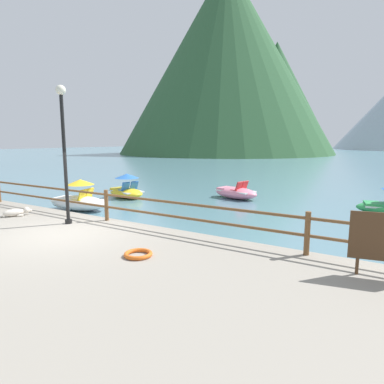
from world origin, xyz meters
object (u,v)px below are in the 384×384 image
object	(u,v)px
pedal_boat_0	(126,190)
pedal_boat_1	(236,192)
lamp_post	(64,142)
life_ring	(138,254)
pedal_boat_4	(79,200)
dog_resting	(16,212)

from	to	relation	value
pedal_boat_0	pedal_boat_1	bearing A→B (deg)	28.19
pedal_boat_1	lamp_post	bearing A→B (deg)	-100.64
life_ring	pedal_boat_4	bearing A→B (deg)	149.37
lamp_post	life_ring	bearing A→B (deg)	-16.71
pedal_boat_4	dog_resting	bearing A→B (deg)	-79.92
dog_resting	pedal_boat_4	world-z (taller)	pedal_boat_4
lamp_post	pedal_boat_4	world-z (taller)	lamp_post
pedal_boat_0	pedal_boat_1	xyz separation A→B (m)	(4.80, 2.57, -0.10)
pedal_boat_0	dog_resting	bearing A→B (deg)	-81.45
life_ring	pedal_boat_0	size ratio (longest dim) A/B	0.25
life_ring	pedal_boat_0	xyz separation A→B (m)	(-6.80, 7.06, -0.04)
lamp_post	pedal_boat_0	world-z (taller)	lamp_post
life_ring	lamp_post	bearing A→B (deg)	163.29
dog_resting	pedal_boat_0	world-z (taller)	pedal_boat_0
lamp_post	pedal_boat_4	bearing A→B (deg)	135.85
lamp_post	pedal_boat_1	xyz separation A→B (m)	(1.61, 8.55, -2.50)
dog_resting	pedal_boat_1	world-z (taller)	pedal_boat_1
pedal_boat_1	pedal_boat_4	world-z (taller)	pedal_boat_4
life_ring	pedal_boat_1	bearing A→B (deg)	101.71
pedal_boat_0	pedal_boat_1	distance (m)	5.44
pedal_boat_0	pedal_boat_4	size ratio (longest dim) A/B	0.88
lamp_post	dog_resting	distance (m)	3.21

